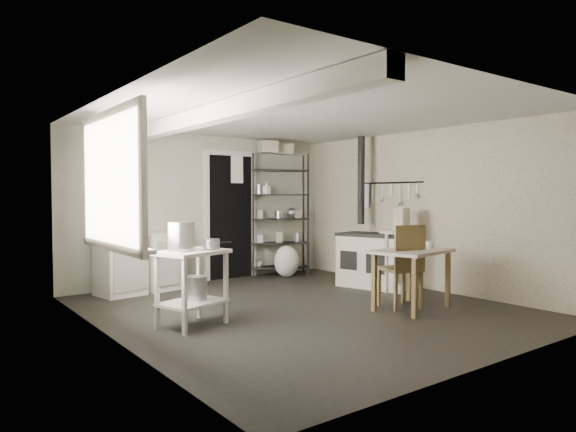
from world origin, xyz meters
TOP-DOWN VIEW (x-y plane):
  - floor at (0.00, 0.00)m, footprint 5.00×5.00m
  - ceiling at (0.00, 0.00)m, footprint 5.00×5.00m
  - wall_back at (0.00, 2.50)m, footprint 4.50×0.02m
  - wall_front at (0.00, -2.50)m, footprint 4.50×0.02m
  - wall_left at (-2.25, 0.00)m, footprint 0.02×5.00m
  - wall_right at (2.25, 0.00)m, footprint 0.02×5.00m
  - window at (-2.22, 0.20)m, footprint 0.12×1.76m
  - doorway at (0.45, 2.47)m, footprint 0.96×0.10m
  - ceiling_beam at (-1.20, 0.00)m, footprint 0.18×5.00m
  - wallpaper_panel at (2.24, 0.00)m, footprint 0.01×5.00m
  - utensil_rail at (2.19, 0.60)m, footprint 0.06×1.20m
  - prep_table at (-1.43, 0.03)m, footprint 0.81×0.68m
  - stockpot at (-1.55, 0.05)m, footprint 0.29×0.29m
  - saucepan at (-1.24, -0.03)m, footprint 0.20×0.20m
  - bucket at (-1.36, 0.08)m, footprint 0.24×0.24m
  - base_cabinets at (-1.18, 2.18)m, footprint 1.33×0.75m
  - mixing_bowl at (-1.13, 2.18)m, footprint 0.33×0.33m
  - counter_cup at (-1.54, 2.02)m, footprint 0.16×0.16m
  - shelf_rack at (1.30, 2.31)m, footprint 1.04×0.75m
  - shelf_jar at (1.02, 2.28)m, footprint 0.12×0.12m
  - storage_box_a at (1.04, 2.26)m, footprint 0.35×0.33m
  - storage_box_b at (1.42, 2.32)m, footprint 0.33×0.32m
  - stove at (1.72, 0.50)m, footprint 0.82×1.13m
  - stovepipe at (1.93, 0.98)m, footprint 0.11×0.11m
  - side_ledge at (1.81, 0.05)m, footprint 0.60×0.38m
  - oats_box at (1.78, 0.03)m, footprint 0.16×0.23m
  - work_table at (1.02, -0.80)m, footprint 1.04×0.81m
  - table_cup at (1.26, -0.87)m, footprint 0.11×0.11m
  - chair at (0.98, -0.65)m, footprint 0.51×0.52m
  - flour_sack at (1.26, 2.03)m, footprint 0.54×0.50m
  - floor_crock at (1.65, -0.06)m, footprint 0.11×0.11m

SIDE VIEW (x-z plane):
  - floor at x=0.00m, z-range 0.00..0.00m
  - floor_crock at x=1.65m, z-range 0.01..0.14m
  - flour_sack at x=1.26m, z-range -0.02..0.50m
  - work_table at x=1.02m, z-range 0.02..0.74m
  - bucket at x=-1.36m, z-range 0.26..0.51m
  - prep_table at x=-1.43m, z-range 0.01..0.79m
  - side_ledge at x=1.81m, z-range 0.00..0.86m
  - stove at x=1.72m, z-range 0.04..0.84m
  - base_cabinets at x=-1.18m, z-range 0.05..0.87m
  - chair at x=0.98m, z-range -0.02..0.99m
  - table_cup at x=1.26m, z-range 0.76..0.85m
  - saucepan at x=-1.24m, z-range 0.80..0.90m
  - stockpot at x=-1.55m, z-range 0.79..1.09m
  - shelf_rack at x=1.30m, z-range -0.08..1.98m
  - mixing_bowl at x=-1.13m, z-range 0.92..0.99m
  - counter_cup at x=-1.54m, z-range 0.92..1.02m
  - doorway at x=0.45m, z-range -0.04..2.04m
  - oats_box at x=1.78m, z-range 0.85..1.17m
  - wall_back at x=0.00m, z-range 0.00..2.30m
  - wall_front at x=0.00m, z-range 0.00..2.30m
  - wall_left at x=-2.25m, z-range 0.00..2.30m
  - wall_right at x=2.25m, z-range 0.00..2.30m
  - wallpaper_panel at x=2.24m, z-range 0.00..2.30m
  - shelf_jar at x=1.02m, z-range 1.27..1.48m
  - window at x=-2.22m, z-range 0.86..2.14m
  - utensil_rail at x=2.19m, z-range 1.33..1.77m
  - stovepipe at x=1.93m, z-range 0.92..2.26m
  - storage_box_b at x=1.42m, z-range 1.90..2.08m
  - storage_box_a at x=1.04m, z-range 1.91..2.11m
  - ceiling_beam at x=-1.20m, z-range 2.11..2.29m
  - ceiling at x=0.00m, z-range 2.30..2.30m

